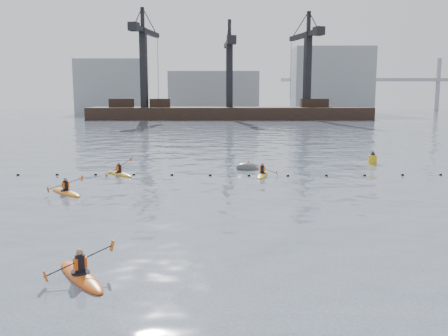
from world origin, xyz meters
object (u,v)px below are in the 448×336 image
at_px(kayaker_5, 119,173).
at_px(nav_buoy, 373,159).
at_px(kayaker_3, 262,174).
at_px(kayaker_0, 81,275).
at_px(mooring_buoy, 248,169).
at_px(kayaker_2, 66,192).

xyz_separation_m(kayaker_5, nav_buoy, (21.78, 6.07, 0.31)).
bearing_deg(nav_buoy, kayaker_3, -148.52).
height_order(kayaker_3, kayaker_5, kayaker_5).
relative_size(kayaker_0, mooring_buoy, 1.65).
bearing_deg(kayaker_3, kayaker_5, -170.47).
relative_size(kayaker_3, mooring_buoy, 1.77).
xyz_separation_m(kayaker_0, mooring_buoy, (6.82, 24.05, -0.11)).
bearing_deg(mooring_buoy, kayaker_3, -72.88).
distance_m(kayaker_0, kayaker_2, 15.08).
height_order(kayaker_3, nav_buoy, nav_buoy).
distance_m(kayaker_2, nav_buoy, 27.04).
height_order(kayaker_5, nav_buoy, kayaker_5).
xyz_separation_m(kayaker_0, kayaker_5, (-3.46, 21.29, -0.00)).
distance_m(kayaker_2, kayaker_5, 7.38).
distance_m(kayaker_3, kayaker_5, 11.25).
bearing_deg(kayaker_5, mooring_buoy, -28.41).
height_order(kayaker_0, kayaker_2, kayaker_0).
bearing_deg(mooring_buoy, kayaker_5, -164.95).
bearing_deg(kayaker_3, mooring_buoy, 118.55).
height_order(kayaker_0, kayaker_3, kayaker_3).
distance_m(kayaker_3, nav_buoy, 12.35).
bearing_deg(kayaker_3, nav_buoy, 42.91).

